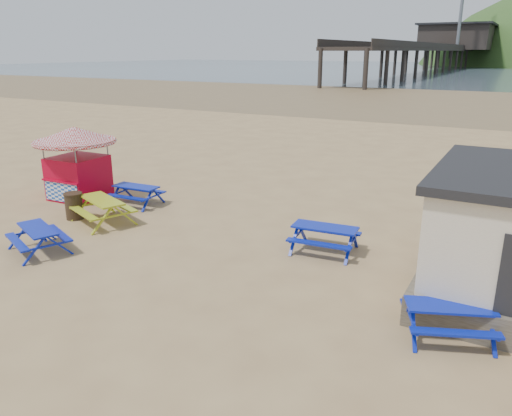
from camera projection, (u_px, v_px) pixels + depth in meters
The scene contains 12 objects.
ground at pixel (191, 245), 15.44m from camera, with size 400.00×400.00×0.00m, color tan.
wet_sand at pixel (454, 99), 61.44m from camera, with size 400.00×400.00×0.00m, color olive.
sea at pixel (507, 70), 157.63m from camera, with size 400.00×400.00×0.00m, color #42535E.
picnic_table_blue_a at pixel (137, 195), 19.35m from camera, with size 1.88×1.55×0.75m.
picnic_table_blue_b at pixel (324, 239), 14.79m from camera, with size 2.04×1.70×0.80m.
picnic_table_blue_c at pixel (460, 261), 13.33m from camera, with size 1.91×1.59×0.76m.
picnic_table_blue_d at pixel (39, 240), 14.79m from camera, with size 2.21×2.03×0.75m.
picnic_table_blue_f at pixel (448, 321), 10.37m from camera, with size 2.17×1.98×0.74m.
picnic_table_yellow at pixel (103, 211), 17.26m from camera, with size 2.54×2.31×0.87m.
ice_cream_kiosk at pixel (76, 154), 19.82m from camera, with size 3.36×3.36×2.90m.
litter_bin at pixel (74, 206), 17.69m from camera, with size 0.65×0.65×0.95m.
pier at pixel (453, 51), 171.10m from camera, with size 24.00×220.00×39.29m.
Camera 1 is at (8.66, -11.65, 5.74)m, focal length 35.00 mm.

